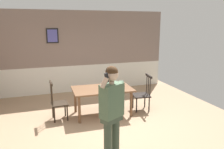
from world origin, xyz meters
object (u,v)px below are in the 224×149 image
(dining_table, at_px, (102,91))
(chair_by_doorway, at_px, (58,102))
(person_figure, at_px, (112,107))
(chair_near_window, at_px, (142,94))

(dining_table, relative_size, chair_by_doorway, 1.57)
(person_figure, bearing_deg, chair_near_window, -156.96)
(dining_table, relative_size, chair_near_window, 1.57)
(dining_table, height_order, person_figure, person_figure)
(dining_table, height_order, chair_by_doorway, chair_by_doorway)
(person_figure, bearing_deg, chair_by_doorway, -98.35)
(chair_by_doorway, height_order, person_figure, person_figure)
(chair_near_window, relative_size, person_figure, 0.59)
(chair_by_doorway, xyz_separation_m, person_figure, (0.75, -2.07, 0.54))
(dining_table, xyz_separation_m, chair_near_window, (1.18, -0.04, -0.18))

